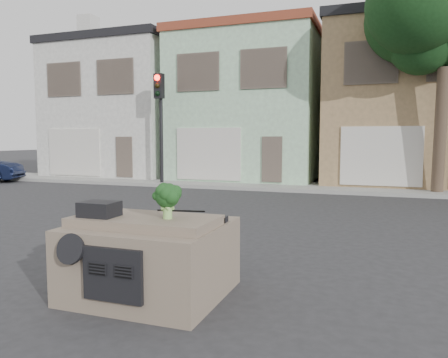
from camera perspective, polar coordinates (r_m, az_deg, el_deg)
The scene contains 11 objects.
ground_plane at distance 9.00m, azimuth 0.06°, elevation -8.59°, with size 120.00×120.00×0.00m, color #303033.
sidewalk at distance 19.07m, azimuth 10.77°, elevation -1.06°, with size 40.00×3.00×0.15m, color gray.
townhouse_white at distance 26.71m, azimuth -11.88°, elevation 8.67°, with size 7.20×8.20×7.55m, color silver.
townhouse_mint at distance 23.67m, azimuth 3.98°, elevation 9.21°, with size 7.20×8.20×7.55m, color #A9D5AD.
townhouse_tan at distance 22.80m, azimuth 22.67°, elevation 8.97°, with size 7.20×8.20×7.55m, color #997A52.
traffic_signal at distance 20.09m, azimuth -8.33°, elevation 6.37°, with size 0.40×0.40×5.10m, color black.
tree_near at distance 18.26m, azimuth 26.65°, elevation 11.33°, with size 4.40×4.00×8.50m, color #143515.
car_dashboard at distance 6.21m, azimuth -9.47°, elevation -9.72°, with size 2.00×1.80×1.12m, color #796857.
instrument_hump at distance 6.09m, azimuth -15.96°, elevation -3.80°, with size 0.48×0.38×0.20m, color black.
wiper_arm at distance 6.29m, azimuth -5.62°, elevation -4.15°, with size 0.70×0.03×0.02m, color black.
broccoli at distance 5.73m, azimuth -7.41°, elevation -2.84°, with size 0.39×0.39×0.47m, color #153915.
Camera 1 is at (2.95, -8.22, 2.16)m, focal length 35.00 mm.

